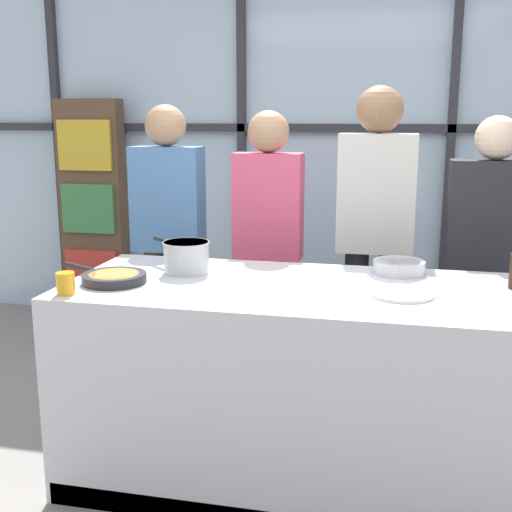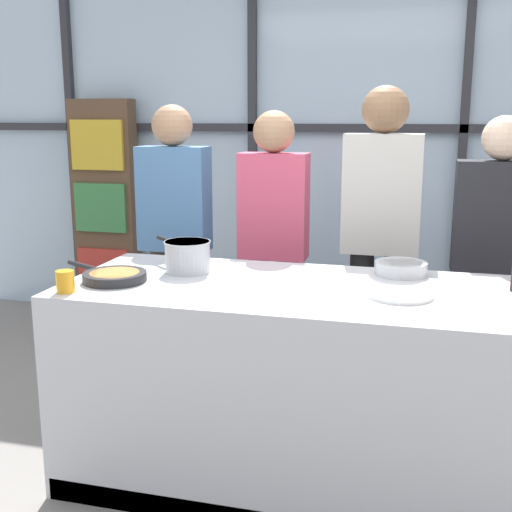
% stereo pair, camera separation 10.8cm
% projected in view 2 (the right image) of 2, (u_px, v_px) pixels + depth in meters
% --- Properties ---
extents(ground_plane, '(18.00, 18.00, 0.00)m').
position_uv_depth(ground_plane, '(292.00, 476.00, 2.96)').
color(ground_plane, gray).
extents(back_window_wall, '(6.40, 0.10, 2.80)m').
position_uv_depth(back_window_wall, '(354.00, 147.00, 4.75)').
color(back_window_wall, silver).
rests_on(back_window_wall, ground_plane).
extents(bookshelf, '(0.52, 0.19, 1.76)m').
position_uv_depth(bookshelf, '(106.00, 210.00, 5.18)').
color(bookshelf, brown).
rests_on(bookshelf, ground_plane).
extents(demo_island, '(2.00, 0.88, 0.91)m').
position_uv_depth(demo_island, '(293.00, 385.00, 2.86)').
color(demo_island, silver).
rests_on(demo_island, ground_plane).
extents(spectator_far_left, '(0.41, 0.24, 1.69)m').
position_uv_depth(spectator_far_left, '(175.00, 228.00, 3.80)').
color(spectator_far_left, '#47382D').
rests_on(spectator_far_left, ground_plane).
extents(spectator_center_left, '(0.39, 0.23, 1.66)m').
position_uv_depth(spectator_center_left, '(273.00, 235.00, 3.66)').
color(spectator_center_left, '#232838').
rests_on(spectator_center_left, ground_plane).
extents(spectator_center_right, '(0.42, 0.25, 1.79)m').
position_uv_depth(spectator_center_right, '(381.00, 227.00, 3.49)').
color(spectator_center_right, black).
rests_on(spectator_center_right, ground_plane).
extents(spectator_far_right, '(0.45, 0.23, 1.63)m').
position_uv_depth(spectator_far_right, '(495.00, 253.00, 3.37)').
color(spectator_far_right, '#47382D').
rests_on(spectator_far_right, ground_plane).
extents(frying_pan, '(0.47, 0.32, 0.04)m').
position_uv_depth(frying_pan, '(114.00, 276.00, 2.84)').
color(frying_pan, '#232326').
rests_on(frying_pan, demo_island).
extents(saucepan, '(0.34, 0.30, 0.15)m').
position_uv_depth(saucepan, '(187.00, 256.00, 3.00)').
color(saucepan, silver).
rests_on(saucepan, demo_island).
extents(white_plate, '(0.26, 0.26, 0.01)m').
position_uv_depth(white_plate, '(400.00, 295.00, 2.60)').
color(white_plate, white).
rests_on(white_plate, demo_island).
extents(mixing_bowl, '(0.24, 0.24, 0.06)m').
position_uv_depth(mixing_bowl, '(401.00, 268.00, 2.95)').
color(mixing_bowl, silver).
rests_on(mixing_bowl, demo_island).
extents(juice_glass_near, '(0.08, 0.08, 0.09)m').
position_uv_depth(juice_glass_near, '(65.00, 282.00, 2.65)').
color(juice_glass_near, orange).
rests_on(juice_glass_near, demo_island).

